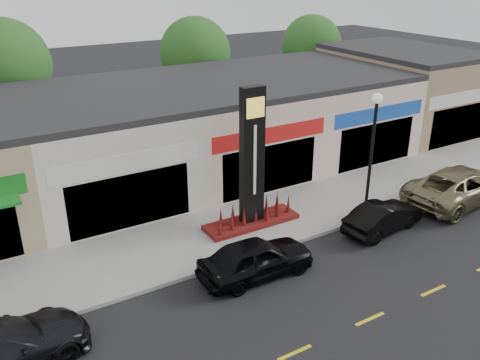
{
  "coord_description": "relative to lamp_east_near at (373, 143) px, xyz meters",
  "views": [
    {
      "loc": [
        -7.36,
        -12.2,
        10.56
      ],
      "look_at": [
        2.31,
        4.0,
        2.44
      ],
      "focal_mm": 38.0,
      "sensor_mm": 36.0,
      "label": 1
    }
  ],
  "objects": [
    {
      "name": "pylon_sign",
      "position": [
        -5.0,
        1.7,
        -1.2
      ],
      "size": [
        4.2,
        1.3,
        6.0
      ],
      "color": "#59100F",
      "rests_on": "sidewalk"
    },
    {
      "name": "lamp_east_near",
      "position": [
        0.0,
        0.0,
        0.0
      ],
      "size": [
        0.44,
        0.44,
        5.47
      ],
      "color": "black",
      "rests_on": "sidewalk"
    },
    {
      "name": "car_black_sedan",
      "position": [
        -6.82,
        -1.53,
        -2.74
      ],
      "size": [
        1.81,
        4.35,
        1.47
      ],
      "primitive_type": "imported",
      "rotation": [
        0.0,
        0.0,
        1.56
      ],
      "color": "black",
      "rests_on": "ground"
    },
    {
      "name": "shop_cream",
      "position": [
        -9.5,
        8.97,
        -1.08
      ],
      "size": [
        7.0,
        10.01,
        4.8
      ],
      "color": "beige",
      "rests_on": "ground"
    },
    {
      "name": "ground",
      "position": [
        -8.0,
        -2.5,
        -3.48
      ],
      "size": [
        120.0,
        120.0,
        0.0
      ],
      "primitive_type": "plane",
      "color": "black",
      "rests_on": "ground"
    },
    {
      "name": "tree_rear_east",
      "position": [
        10.0,
        17.0,
        1.15
      ],
      "size": [
        4.6,
        4.6,
        6.94
      ],
      "color": "#382619",
      "rests_on": "ground"
    },
    {
      "name": "tree_rear_mid",
      "position": [
        0.0,
        17.0,
        1.41
      ],
      "size": [
        4.8,
        4.8,
        7.29
      ],
      "color": "#382619",
      "rests_on": "ground"
    },
    {
      "name": "shop_pink_e",
      "position": [
        4.5,
        8.97,
        -1.08
      ],
      "size": [
        7.0,
        10.01,
        4.8
      ],
      "color": "#C9A499",
      "rests_on": "ground"
    },
    {
      "name": "curb",
      "position": [
        -8.0,
        -0.4,
        -3.4
      ],
      "size": [
        52.0,
        0.2,
        0.15
      ],
      "primitive_type": "cube",
      "color": "gray",
      "rests_on": "ground"
    },
    {
      "name": "shop_tan",
      "position": [
        11.5,
        8.98,
        -0.83
      ],
      "size": [
        7.0,
        10.01,
        5.3
      ],
      "color": "#956F56",
      "rests_on": "ground"
    },
    {
      "name": "car_gold_suv",
      "position": [
        4.77,
        -1.16,
        -2.66
      ],
      "size": [
        3.24,
        6.12,
        1.64
      ],
      "primitive_type": "imported",
      "rotation": [
        0.0,
        0.0,
        1.66
      ],
      "color": "#807551",
      "rests_on": "ground"
    },
    {
      "name": "sidewalk",
      "position": [
        -8.0,
        1.85,
        -3.4
      ],
      "size": [
        52.0,
        4.3,
        0.15
      ],
      "primitive_type": "cube",
      "color": "gray",
      "rests_on": "ground"
    },
    {
      "name": "car_black_conv",
      "position": [
        -0.4,
        -1.42,
        -2.84
      ],
      "size": [
        1.83,
        3.99,
        1.27
      ],
      "primitive_type": "imported",
      "rotation": [
        0.0,
        0.0,
        1.7
      ],
      "color": "black",
      "rests_on": "ground"
    },
    {
      "name": "shop_pink_w",
      "position": [
        -2.5,
        8.97,
        -1.08
      ],
      "size": [
        7.0,
        10.01,
        4.8
      ],
      "color": "#C9A499",
      "rests_on": "ground"
    },
    {
      "name": "tree_rear_west",
      "position": [
        -12.0,
        17.0,
        1.74
      ],
      "size": [
        5.2,
        5.2,
        7.83
      ],
      "color": "#382619",
      "rests_on": "ground"
    }
  ]
}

